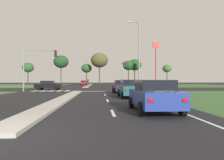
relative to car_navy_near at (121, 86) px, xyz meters
name	(u,v)px	position (x,y,z in m)	size (l,w,h in m)	color
ground_plane	(82,89)	(-5.60, 10.05, -0.81)	(200.00, 200.00, 0.00)	black
grass_verge_far_right	(174,85)	(19.90, 34.55, -0.80)	(35.00, 35.00, 0.01)	#385B2D
median_island_near	(64,99)	(-5.60, -8.95, -0.74)	(1.20, 22.00, 0.14)	#ADA89E
median_island_far	(89,85)	(-5.60, 35.05, -0.74)	(1.20, 36.00, 0.14)	gray
lane_dash_near	(113,113)	(-2.10, -15.88, -0.80)	(0.14, 2.00, 0.01)	silver
lane_dash_second	(107,100)	(-2.10, -9.88, -0.80)	(0.14, 2.00, 0.01)	silver
lane_dash_third	(105,95)	(-2.10, -3.88, -0.80)	(0.14, 2.00, 0.01)	silver
edge_line_right	(145,98)	(1.25, -7.95, -0.80)	(0.14, 24.00, 0.01)	silver
stop_bar_near	(106,91)	(-1.80, 3.05, -0.80)	(6.40, 0.50, 0.01)	silver
crosswalk_bar_near	(36,91)	(-12.00, 4.85, -0.80)	(0.70, 2.80, 0.01)	silver
crosswalk_bar_second	(44,91)	(-10.85, 4.85, -0.80)	(0.70, 2.80, 0.01)	silver
crosswalk_bar_third	(52,91)	(-9.70, 4.85, -0.80)	(0.70, 2.80, 0.01)	silver
crosswalk_bar_fourth	(59,91)	(-8.55, 4.85, -0.80)	(0.70, 2.80, 0.01)	silver
crosswalk_bar_fifth	(67,91)	(-7.40, 4.85, -0.80)	(0.70, 2.80, 0.01)	silver
car_navy_near	(121,86)	(0.00, 0.00, 0.00)	(1.97, 4.63, 1.58)	#161E47
car_teal_second	(131,88)	(0.10, -7.31, 0.01)	(2.05, 4.60, 1.61)	#19565B
car_blue_third	(154,95)	(-0.03, -15.59, 0.00)	(2.05, 4.25, 1.58)	navy
car_grey_fourth	(141,85)	(4.20, 7.94, -0.03)	(4.56, 2.06, 1.50)	slate
car_red_fifth	(83,83)	(-7.82, 42.20, -0.04)	(1.97, 4.38, 1.49)	#A31919
car_black_sixth	(48,85)	(-11.09, 8.60, -0.05)	(4.24, 2.03, 1.48)	black
traffic_signal_near_left	(36,62)	(-11.58, 3.45, 3.35)	(4.69, 0.32, 6.07)	gray
traffic_signal_far_right	(123,70)	(2.00, 14.80, 2.85)	(0.32, 4.94, 5.26)	gray
street_lamp_second	(138,53)	(2.99, 3.89, 4.77)	(2.00, 0.88, 10.10)	gray
pedestrian_at_median	(88,81)	(-5.37, 23.48, 0.47)	(0.34, 0.34, 1.87)	#4C4C4C
fastfood_pole_sign	(156,54)	(13.32, 31.22, 8.17)	(1.80, 0.40, 12.40)	red
treeline_near	(28,68)	(-25.12, 40.44, 4.75)	(3.59, 3.59, 7.12)	#423323
treeline_second	(61,62)	(-15.64, 45.00, 7.07)	(5.06, 5.06, 10.05)	#423323
treeline_third	(87,68)	(-6.96, 44.86, 4.85)	(3.60, 3.60, 7.23)	#423323
treeline_fourth	(99,60)	(-2.57, 40.76, 7.24)	(5.56, 5.56, 10.44)	#423323
treeline_fifth	(135,65)	(9.90, 45.73, 6.17)	(4.64, 4.64, 8.99)	#423323
treeline_sixth	(128,66)	(7.42, 43.87, 5.80)	(3.84, 3.84, 8.29)	#423323
treeline_seventh	(167,69)	(21.74, 46.27, 4.93)	(3.23, 3.23, 7.17)	#423323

